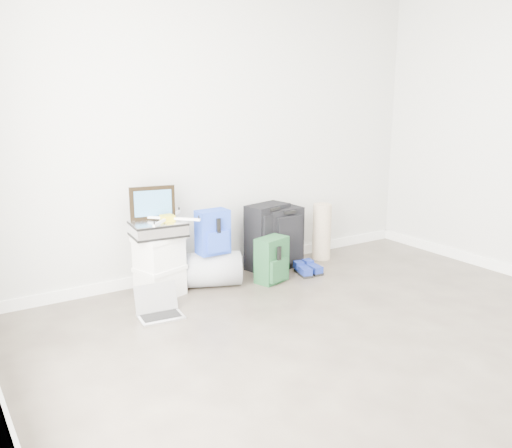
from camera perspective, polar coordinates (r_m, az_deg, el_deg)
ground at (r=3.62m, az=17.04°, el=-15.20°), size 5.00×5.00×0.00m
room_envelope at (r=3.20m, az=18.98°, el=13.14°), size 4.52×5.02×2.71m
boxes_stack at (r=4.71m, az=-10.10°, el=-4.38°), size 0.45×0.40×0.53m
briefcase at (r=4.62m, az=-10.27°, el=-0.52°), size 0.46×0.36×0.13m
painting at (r=4.67m, az=-10.84°, el=2.19°), size 0.38×0.10×0.29m
drone at (r=4.61m, az=-9.31°, el=0.62°), size 0.42×0.42×0.05m
duffel_bag at (r=4.93m, az=-4.62°, el=-4.77°), size 0.59×0.49×0.31m
blue_backpack at (r=4.80m, az=-4.53°, el=-0.93°), size 0.28×0.21×0.39m
large_suitcase at (r=5.35m, az=1.25°, el=-1.36°), size 0.46×0.35×0.65m
green_backpack at (r=5.00m, az=1.72°, el=-3.89°), size 0.34×0.29×0.42m
carry_on at (r=5.40m, az=2.84°, el=-1.45°), size 0.40×0.27×0.61m
shoes at (r=5.29m, az=5.49°, el=-4.79°), size 0.25×0.27×0.08m
rolled_rug at (r=5.71m, az=6.94°, el=-0.80°), size 0.19×0.19×0.59m
laptop at (r=4.38m, az=-10.19°, el=-8.76°), size 0.36×0.28×0.24m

